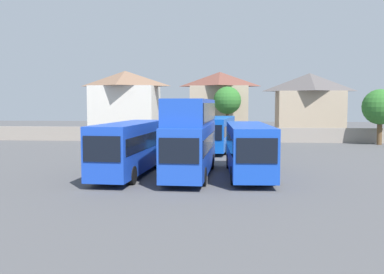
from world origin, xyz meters
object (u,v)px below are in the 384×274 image
(bus_3, at_px, (248,147))
(tree_left_of_lot, at_px, (380,107))
(bus_2, at_px, (191,133))
(house_terrace_right, at_px, (309,105))
(house_terrace_centre, at_px, (220,104))
(bus_1, at_px, (130,145))
(bus_4, at_px, (192,132))
(tree_behind_wall, at_px, (227,101))
(house_terrace_left, at_px, (125,103))
(bus_5, at_px, (218,132))

(bus_3, height_order, tree_left_of_lot, tree_left_of_lot)
(bus_2, relative_size, house_terrace_right, 1.13)
(house_terrace_right, relative_size, tree_left_of_lot, 1.46)
(bus_3, relative_size, tree_left_of_lot, 1.66)
(house_terrace_centre, height_order, tree_left_of_lot, house_terrace_centre)
(house_terrace_right, xyz_separation_m, tree_left_of_lot, (6.28, -10.55, -0.25))
(bus_1, distance_m, house_terrace_right, 38.82)
(bus_1, xyz_separation_m, bus_3, (7.85, 0.42, -0.05))
(bus_3, xyz_separation_m, bus_4, (-5.28, 15.67, -0.03))
(house_terrace_centre, height_order, tree_behind_wall, house_terrace_centre)
(bus_1, distance_m, bus_4, 16.30)
(house_terrace_centre, bearing_deg, bus_3, -84.94)
(house_terrace_right, bearing_deg, house_terrace_left, 179.71)
(bus_4, xyz_separation_m, house_terrace_right, (14.87, 18.48, 2.69))
(bus_2, distance_m, house_terrace_left, 37.16)
(house_terrace_left, distance_m, tree_left_of_lot, 34.41)
(bus_4, xyz_separation_m, bus_5, (2.70, -0.25, 0.02))
(bus_1, height_order, bus_3, bus_1)
(house_terrace_centre, bearing_deg, bus_4, -97.20)
(bus_5, height_order, house_terrace_centre, house_terrace_centre)
(bus_1, bearing_deg, bus_3, 95.95)
(bus_2, relative_size, tree_behind_wall, 1.53)
(house_terrace_right, bearing_deg, tree_behind_wall, -152.09)
(bus_5, bearing_deg, bus_4, -90.62)
(bus_2, bearing_deg, bus_1, -89.01)
(house_terrace_left, xyz_separation_m, tree_behind_wall, (15.00, -6.18, 0.29))
(bus_1, relative_size, bus_5, 0.91)
(bus_4, bearing_deg, house_terrace_left, -145.22)
(house_terrace_centre, relative_size, tree_behind_wall, 1.33)
(house_terrace_right, height_order, tree_behind_wall, house_terrace_right)
(bus_1, relative_size, bus_3, 1.02)
(bus_3, distance_m, bus_5, 15.63)
(bus_1, relative_size, house_terrace_right, 1.16)
(house_terrace_centre, bearing_deg, tree_left_of_lot, -28.31)
(bus_5, height_order, house_terrace_left, house_terrace_left)
(bus_4, relative_size, tree_left_of_lot, 1.72)
(bus_2, bearing_deg, tree_left_of_lot, 141.98)
(bus_4, relative_size, bus_5, 0.93)
(tree_left_of_lot, bearing_deg, house_terrace_centre, 151.69)
(bus_2, distance_m, bus_5, 15.93)
(bus_4, xyz_separation_m, tree_left_of_lot, (21.16, 7.93, 2.45))
(bus_1, distance_m, house_terrace_left, 35.97)
(bus_2, relative_size, bus_5, 0.89)
(bus_1, relative_size, house_terrace_centre, 1.18)
(bus_1, bearing_deg, bus_5, 164.44)
(bus_3, height_order, house_terrace_left, house_terrace_left)
(bus_3, bearing_deg, tree_behind_wall, -179.28)
(bus_5, distance_m, tree_left_of_lot, 20.34)
(house_terrace_centre, height_order, house_terrace_right, house_terrace_centre)
(bus_1, distance_m, bus_5, 16.70)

